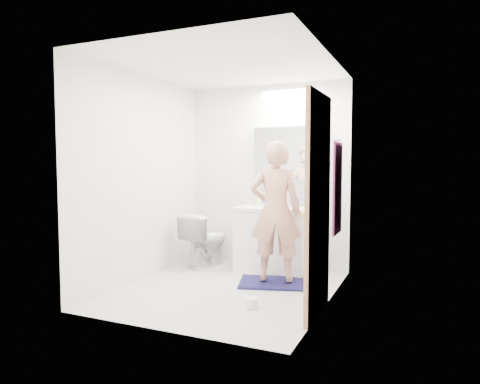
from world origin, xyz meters
The scene contains 23 objects.
floor centered at (0.00, 0.00, 0.00)m, with size 2.50×2.50×0.00m, color silver.
ceiling centered at (0.00, 0.00, 2.40)m, with size 2.50×2.50×0.00m, color white.
wall_back centered at (0.00, 1.25, 1.20)m, with size 2.50×2.50×0.00m, color white.
wall_front centered at (0.00, -1.25, 1.20)m, with size 2.50×2.50×0.00m, color white.
wall_left centered at (-1.10, 0.00, 1.20)m, with size 2.50×2.50×0.00m, color white.
wall_right centered at (1.10, 0.00, 1.20)m, with size 2.50×2.50×0.00m, color white.
vanity_cabinet centered at (0.21, 0.96, 0.39)m, with size 0.90×0.55×0.78m, color white.
countertop centered at (0.21, 0.96, 0.80)m, with size 0.95×0.58×0.04m, color white.
sink_basin centered at (0.21, 0.99, 0.84)m, with size 0.36×0.36×0.03m, color white.
faucet centered at (0.21, 1.19, 0.90)m, with size 0.02×0.02×0.16m, color silver.
medicine_cabinet centered at (0.30, 1.18, 1.50)m, with size 0.88×0.14×0.70m, color white.
mirror_panel centered at (0.30, 1.10, 1.50)m, with size 0.84×0.01×0.66m, color silver.
toilet centered at (-0.72, 0.85, 0.36)m, with size 0.40×0.70×0.71m, color white.
bath_rug centered at (0.41, 0.42, 0.01)m, with size 0.80×0.55×0.02m, color #1A1645.
person centered at (0.41, 0.42, 0.83)m, with size 0.57×0.38×1.57m, color tan.
door centered at (1.08, -0.35, 1.00)m, with size 0.04×0.80×2.00m, color tan.
door_knob centered at (1.04, -0.65, 0.95)m, with size 0.06×0.06×0.06m, color gold.
towel centered at (1.08, 0.55, 1.10)m, with size 0.02×0.42×1.00m, color #101534.
towel_hook centered at (1.07, 0.55, 1.62)m, with size 0.02×0.02×0.07m, color silver.
soap_bottle_a centered at (-0.05, 1.11, 0.93)m, with size 0.09×0.09×0.23m, color beige.
soap_bottle_b centered at (-0.03, 1.15, 0.91)m, with size 0.08×0.09×0.19m, color #547AB5.
toothbrush_cup centered at (0.45, 1.12, 0.87)m, with size 0.11×0.11×0.10m, color #4362CB.
toilet_paper_roll centered at (0.48, -0.45, 0.05)m, with size 0.11×0.11×0.10m, color white.
Camera 1 is at (1.97, -4.14, 1.39)m, focal length 32.12 mm.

